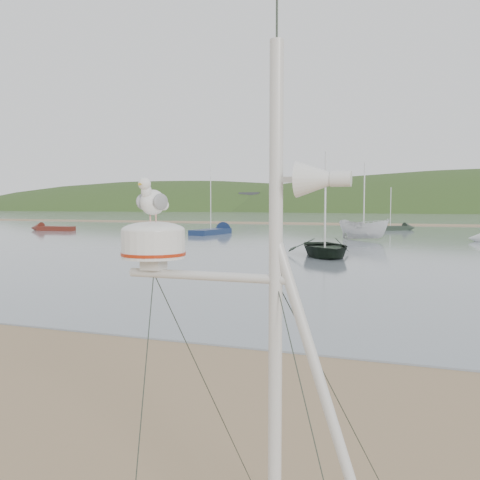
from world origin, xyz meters
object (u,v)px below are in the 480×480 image
(boat_white, at_px, (364,212))
(dinghy_red_far, at_px, (46,228))
(boat_dark, at_px, (325,211))
(sailboat_blue_near, at_px, (220,231))
(mast_rig, at_px, (265,432))
(sailboat_dark_mid, at_px, (399,228))
(boat_red, at_px, (156,223))

(boat_white, height_order, dinghy_red_far, boat_white)
(boat_white, bearing_deg, boat_dark, -157.00)
(boat_white, bearing_deg, sailboat_blue_near, 95.87)
(dinghy_red_far, bearing_deg, mast_rig, -47.97)
(boat_dark, bearing_deg, dinghy_red_far, 129.43)
(sailboat_dark_mid, relative_size, sailboat_blue_near, 0.70)
(mast_rig, relative_size, dinghy_red_far, 0.89)
(boat_white, bearing_deg, mast_rig, -149.68)
(boat_red, bearing_deg, boat_dark, 15.30)
(mast_rig, height_order, sailboat_blue_near, sailboat_blue_near)
(boat_red, relative_size, sailboat_blue_near, 0.42)
(boat_white, relative_size, sailboat_blue_near, 0.62)
(mast_rig, relative_size, boat_white, 1.10)
(boat_dark, relative_size, sailboat_blue_near, 0.68)
(boat_dark, height_order, boat_white, boat_dark)
(boat_dark, height_order, sailboat_blue_near, sailboat_blue_near)
(mast_rig, distance_m, boat_red, 33.21)
(dinghy_red_far, bearing_deg, boat_red, -32.69)
(mast_rig, height_order, boat_white, mast_rig)
(boat_red, distance_m, dinghy_red_far, 25.55)
(boat_white, relative_size, dinghy_red_far, 0.82)
(boat_red, bearing_deg, boat_white, 70.13)
(boat_dark, bearing_deg, boat_red, 138.73)
(boat_red, height_order, dinghy_red_far, boat_red)
(mast_rig, xyz_separation_m, boat_red, (-16.78, 28.66, 0.40))
(boat_red, xyz_separation_m, dinghy_red_far, (-21.47, 13.78, -1.31))
(sailboat_dark_mid, height_order, sailboat_blue_near, sailboat_blue_near)
(sailboat_dark_mid, bearing_deg, boat_dark, -94.94)
(boat_white, distance_m, sailboat_dark_mid, 17.84)
(boat_red, bearing_deg, sailboat_dark_mid, 94.15)
(dinghy_red_far, bearing_deg, boat_white, -6.21)
(sailboat_dark_mid, bearing_deg, sailboat_blue_near, -143.61)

